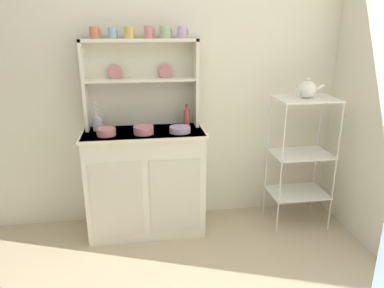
{
  "coord_description": "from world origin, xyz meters",
  "views": [
    {
      "loc": [
        -0.13,
        -1.39,
        1.67
      ],
      "look_at": [
        0.25,
        1.12,
        0.83
      ],
      "focal_mm": 33.72,
      "sensor_mm": 36.0,
      "label": 1
    }
  ],
  "objects_px": {
    "bowl_mixing_large": "(106,132)",
    "jam_bottle": "(187,118)",
    "bakers_rack": "(301,148)",
    "utensil_jar": "(98,123)",
    "hutch_shelf_unit": "(141,77)",
    "cup_terracotta_0": "(95,33)",
    "porcelain_teapot": "(307,89)",
    "hutch_cabinet": "(146,181)"
  },
  "relations": [
    {
      "from": "bowl_mixing_large",
      "to": "jam_bottle",
      "type": "relative_size",
      "value": 0.78
    },
    {
      "from": "bakers_rack",
      "to": "bowl_mixing_large",
      "type": "bearing_deg",
      "value": 179.34
    },
    {
      "from": "bakers_rack",
      "to": "utensil_jar",
      "type": "height_order",
      "value": "bakers_rack"
    },
    {
      "from": "hutch_shelf_unit",
      "to": "cup_terracotta_0",
      "type": "bearing_deg",
      "value": -172.94
    },
    {
      "from": "cup_terracotta_0",
      "to": "jam_bottle",
      "type": "relative_size",
      "value": 0.48
    },
    {
      "from": "hutch_shelf_unit",
      "to": "bakers_rack",
      "type": "relative_size",
      "value": 0.8
    },
    {
      "from": "hutch_shelf_unit",
      "to": "porcelain_teapot",
      "type": "distance_m",
      "value": 1.32
    },
    {
      "from": "hutch_cabinet",
      "to": "bowl_mixing_large",
      "type": "bearing_deg",
      "value": -165.39
    },
    {
      "from": "hutch_cabinet",
      "to": "bowl_mixing_large",
      "type": "height_order",
      "value": "bowl_mixing_large"
    },
    {
      "from": "bakers_rack",
      "to": "porcelain_teapot",
      "type": "bearing_deg",
      "value": 180.0
    },
    {
      "from": "hutch_shelf_unit",
      "to": "porcelain_teapot",
      "type": "relative_size",
      "value": 3.95
    },
    {
      "from": "bakers_rack",
      "to": "jam_bottle",
      "type": "relative_size",
      "value": 6.1
    },
    {
      "from": "hutch_cabinet",
      "to": "bowl_mixing_large",
      "type": "xyz_separation_m",
      "value": [
        -0.28,
        -0.07,
        0.45
      ]
    },
    {
      "from": "hutch_cabinet",
      "to": "utensil_jar",
      "type": "height_order",
      "value": "utensil_jar"
    },
    {
      "from": "bowl_mixing_large",
      "to": "porcelain_teapot",
      "type": "relative_size",
      "value": 0.63
    },
    {
      "from": "hutch_cabinet",
      "to": "porcelain_teapot",
      "type": "relative_size",
      "value": 4.25
    },
    {
      "from": "hutch_cabinet",
      "to": "hutch_shelf_unit",
      "type": "relative_size",
      "value": 1.08
    },
    {
      "from": "utensil_jar",
      "to": "bowl_mixing_large",
      "type": "bearing_deg",
      "value": -63.5
    },
    {
      "from": "cup_terracotta_0",
      "to": "bowl_mixing_large",
      "type": "xyz_separation_m",
      "value": [
        0.05,
        -0.2,
        -0.72
      ]
    },
    {
      "from": "hutch_cabinet",
      "to": "utensil_jar",
      "type": "xyz_separation_m",
      "value": [
        -0.36,
        0.08,
        0.48
      ]
    },
    {
      "from": "bakers_rack",
      "to": "jam_bottle",
      "type": "xyz_separation_m",
      "value": [
        -0.94,
        0.18,
        0.26
      ]
    },
    {
      "from": "bakers_rack",
      "to": "bowl_mixing_large",
      "type": "height_order",
      "value": "bakers_rack"
    },
    {
      "from": "hutch_shelf_unit",
      "to": "cup_terracotta_0",
      "type": "height_order",
      "value": "cup_terracotta_0"
    },
    {
      "from": "bowl_mixing_large",
      "to": "utensil_jar",
      "type": "height_order",
      "value": "utensil_jar"
    },
    {
      "from": "hutch_shelf_unit",
      "to": "bowl_mixing_large",
      "type": "distance_m",
      "value": 0.53
    },
    {
      "from": "cup_terracotta_0",
      "to": "bowl_mixing_large",
      "type": "height_order",
      "value": "cup_terracotta_0"
    },
    {
      "from": "cup_terracotta_0",
      "to": "utensil_jar",
      "type": "distance_m",
      "value": 0.69
    },
    {
      "from": "utensil_jar",
      "to": "jam_bottle",
      "type": "bearing_deg",
      "value": 0.73
    },
    {
      "from": "hutch_shelf_unit",
      "to": "utensil_jar",
      "type": "xyz_separation_m",
      "value": [
        -0.36,
        -0.09,
        -0.35
      ]
    },
    {
      "from": "bakers_rack",
      "to": "cup_terracotta_0",
      "type": "relative_size",
      "value": 12.66
    },
    {
      "from": "utensil_jar",
      "to": "bakers_rack",
      "type": "bearing_deg",
      "value": -5.83
    },
    {
      "from": "bakers_rack",
      "to": "hutch_cabinet",
      "type": "bearing_deg",
      "value": 175.97
    },
    {
      "from": "cup_terracotta_0",
      "to": "porcelain_teapot",
      "type": "height_order",
      "value": "cup_terracotta_0"
    },
    {
      "from": "porcelain_teapot",
      "to": "cup_terracotta_0",
      "type": "bearing_deg",
      "value": 172.5
    },
    {
      "from": "bakers_rack",
      "to": "cup_terracotta_0",
      "type": "height_order",
      "value": "cup_terracotta_0"
    },
    {
      "from": "hutch_shelf_unit",
      "to": "cup_terracotta_0",
      "type": "relative_size",
      "value": 10.16
    },
    {
      "from": "hutch_cabinet",
      "to": "jam_bottle",
      "type": "xyz_separation_m",
      "value": [
        0.36,
        0.09,
        0.5
      ]
    },
    {
      "from": "cup_terracotta_0",
      "to": "porcelain_teapot",
      "type": "distance_m",
      "value": 1.69
    },
    {
      "from": "hutch_cabinet",
      "to": "bowl_mixing_large",
      "type": "distance_m",
      "value": 0.54
    },
    {
      "from": "bowl_mixing_large",
      "to": "utensil_jar",
      "type": "distance_m",
      "value": 0.17
    },
    {
      "from": "hutch_cabinet",
      "to": "bakers_rack",
      "type": "relative_size",
      "value": 0.86
    },
    {
      "from": "hutch_cabinet",
      "to": "hutch_shelf_unit",
      "type": "xyz_separation_m",
      "value": [
        0.0,
        0.16,
        0.83
      ]
    }
  ]
}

